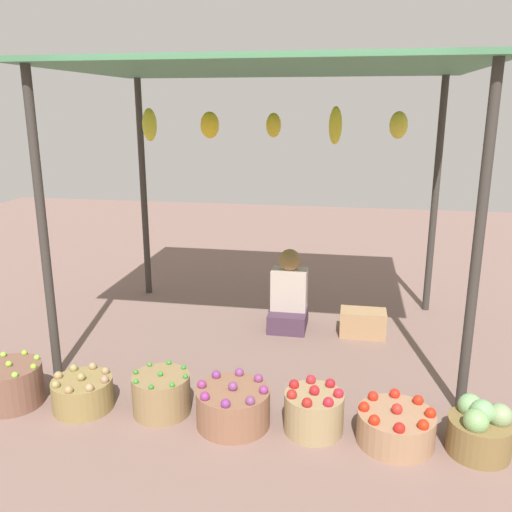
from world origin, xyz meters
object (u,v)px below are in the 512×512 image
object	(u,v)px
vendor_person	(289,298)
basket_potatoes	(83,393)
basket_red_apples	(314,411)
basket_green_chilies	(161,394)
wooden_crate_near_vendor	(363,323)
basket_red_tomatoes	(396,426)
basket_cabbages	(480,430)
basket_purple_onions	(233,406)
basket_limes	(12,384)

from	to	relation	value
vendor_person	basket_potatoes	distance (m)	2.17
basket_red_apples	basket_green_chilies	bearing A→B (deg)	177.94
basket_green_chilies	wooden_crate_near_vendor	xyz separation A→B (m)	(1.41, 1.61, -0.02)
basket_red_tomatoes	wooden_crate_near_vendor	world-z (taller)	basket_red_tomatoes
basket_red_apples	wooden_crate_near_vendor	size ratio (longest dim) A/B	0.93
basket_green_chilies	basket_cabbages	world-z (taller)	basket_cabbages
basket_potatoes	basket_cabbages	bearing A→B (deg)	-1.06
basket_cabbages	wooden_crate_near_vendor	bearing A→B (deg)	112.11
vendor_person	basket_red_apples	bearing A→B (deg)	-77.78
vendor_person	wooden_crate_near_vendor	distance (m)	0.74
basket_red_tomatoes	basket_cabbages	world-z (taller)	basket_cabbages
vendor_person	basket_purple_onions	bearing A→B (deg)	-95.52
vendor_person	basket_limes	bearing A→B (deg)	-135.43
basket_green_chilies	basket_red_apples	bearing A→B (deg)	-2.06
vendor_person	basket_limes	distance (m)	2.54
basket_limes	basket_cabbages	xyz separation A→B (m)	(3.21, -0.02, 0.01)
vendor_person	wooden_crate_near_vendor	bearing A→B (deg)	-7.07
basket_purple_onions	basket_red_tomatoes	size ratio (longest dim) A/B	1.01
basket_potatoes	basket_red_apples	bearing A→B (deg)	0.30
basket_cabbages	vendor_person	bearing A→B (deg)	128.10
basket_potatoes	basket_purple_onions	bearing A→B (deg)	-0.66
basket_red_tomatoes	basket_green_chilies	bearing A→B (deg)	177.27
basket_purple_onions	vendor_person	bearing A→B (deg)	84.48
wooden_crate_near_vendor	basket_red_apples	bearing A→B (deg)	-101.60
basket_limes	wooden_crate_near_vendor	xyz separation A→B (m)	(2.52, 1.69, -0.03)
basket_potatoes	wooden_crate_near_vendor	xyz separation A→B (m)	(1.98, 1.66, 0.01)
basket_limes	basket_cabbages	distance (m)	3.21
basket_green_chilies	basket_red_apples	size ratio (longest dim) A/B	1.03
basket_limes	basket_purple_onions	bearing A→B (deg)	0.67
basket_purple_onions	basket_cabbages	size ratio (longest dim) A/B	1.29
basket_red_tomatoes	basket_purple_onions	bearing A→B (deg)	179.13
basket_limes	basket_red_apples	world-z (taller)	basket_limes
basket_cabbages	wooden_crate_near_vendor	xyz separation A→B (m)	(-0.69, 1.71, -0.03)
basket_limes	vendor_person	bearing A→B (deg)	44.57
basket_limes	basket_purple_onions	distance (m)	1.64
basket_limes	basket_purple_onions	size ratio (longest dim) A/B	0.88
basket_potatoes	basket_red_apples	size ratio (longest dim) A/B	1.08
vendor_person	basket_purple_onions	xyz separation A→B (m)	(-0.17, -1.76, -0.16)
basket_red_apples	basket_red_tomatoes	size ratio (longest dim) A/B	0.80
basket_green_chilies	basket_purple_onions	distance (m)	0.53
vendor_person	wooden_crate_near_vendor	xyz separation A→B (m)	(0.71, -0.09, -0.17)
basket_limes	basket_green_chilies	size ratio (longest dim) A/B	1.08
basket_purple_onions	wooden_crate_near_vendor	distance (m)	1.89
basket_potatoes	wooden_crate_near_vendor	bearing A→B (deg)	39.87
vendor_person	basket_green_chilies	size ratio (longest dim) A/B	1.92
vendor_person	basket_green_chilies	world-z (taller)	vendor_person
basket_cabbages	wooden_crate_near_vendor	world-z (taller)	basket_cabbages
basket_red_apples	basket_red_tomatoes	distance (m)	0.53
basket_purple_onions	basket_cabbages	world-z (taller)	basket_cabbages
basket_potatoes	basket_green_chilies	world-z (taller)	basket_green_chilies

